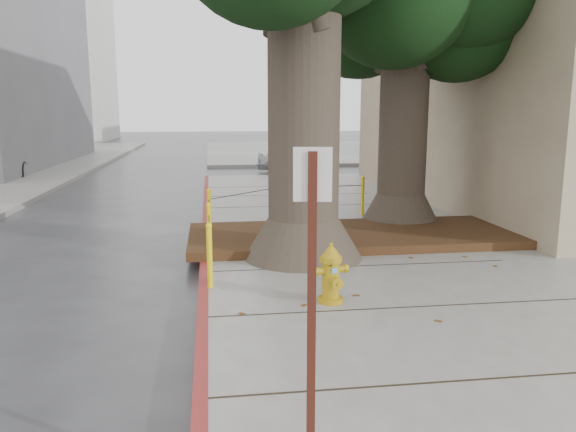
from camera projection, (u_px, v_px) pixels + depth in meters
name	position (u px, v px, depth m)	size (l,w,h in m)	color
ground	(361.00, 321.00, 7.17)	(140.00, 140.00, 0.00)	#28282B
sidewalk_far	(329.00, 151.00, 37.18)	(16.00, 20.00, 0.15)	slate
curb_red	(204.00, 268.00, 9.32)	(0.14, 26.00, 0.16)	maroon
planter_bed	(353.00, 235.00, 11.05)	(6.40, 2.60, 0.16)	black
building_far_white	(26.00, 53.00, 47.29)	(12.00, 18.00, 15.00)	silver
building_side_white	(506.00, 80.00, 33.83)	(10.00, 10.00, 9.00)	silver
building_side_grey	(543.00, 64.00, 40.21)	(12.00, 14.00, 12.00)	slate
bollard_ring	(261.00, 212.00, 11.19)	(3.79, 5.39, 0.95)	yellow
fire_hydrant	(331.00, 274.00, 7.35)	(0.43, 0.41, 0.81)	#B79112
signpost	(312.00, 311.00, 3.40)	(0.23, 0.06, 2.28)	#471911
car_silver	(296.00, 159.00, 24.72)	(1.38, 3.44, 1.17)	#AFAFB4
car_red	(411.00, 157.00, 25.58)	(1.24, 3.56, 1.17)	maroon
car_dark	(10.00, 161.00, 22.96)	(1.84, 4.52, 1.31)	black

